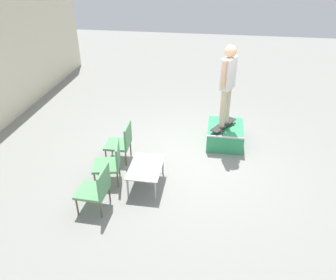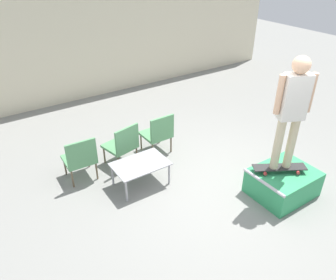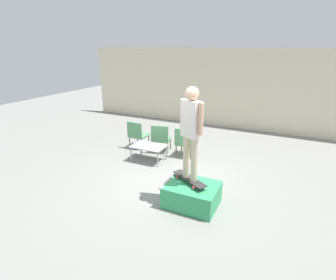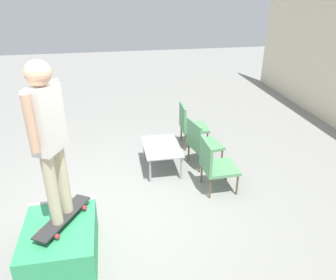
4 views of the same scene
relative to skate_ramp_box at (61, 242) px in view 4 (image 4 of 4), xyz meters
name	(u,v)px [view 4 (image 4 of 4)]	position (x,y,z in m)	size (l,w,h in m)	color
ground_plane	(117,209)	(-0.80, 0.69, -0.23)	(24.00, 24.00, 0.00)	gray
skate_ramp_box	(61,242)	(0.00, 0.00, 0.00)	(1.04, 0.83, 0.47)	#339E60
skateboard_on_ramp	(63,217)	(-0.08, 0.06, 0.31)	(0.84, 0.61, 0.07)	#2D2D2D
person_skater	(48,132)	(-0.08, 0.06, 1.41)	(0.53, 0.34, 1.82)	#C6B793
coffee_table	(162,148)	(-1.86, 1.52, 0.17)	(0.93, 0.62, 0.44)	#9E9EA3
patio_chair_left	(190,124)	(-2.66, 2.23, 0.24)	(0.54, 0.54, 0.86)	brown
patio_chair_center	(201,142)	(-1.84, 2.23, 0.24)	(0.62, 0.62, 0.86)	brown
patio_chair_right	(214,164)	(-1.06, 2.23, 0.24)	(0.53, 0.53, 0.86)	brown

